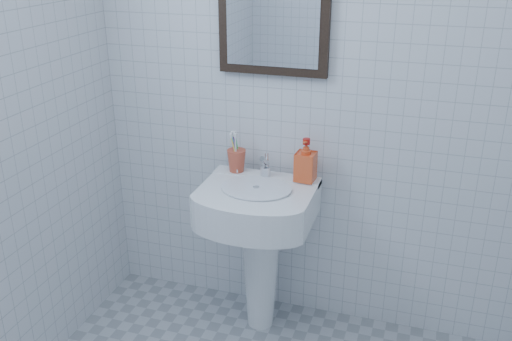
% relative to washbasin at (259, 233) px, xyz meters
% --- Properties ---
extents(wall_back, '(2.20, 0.02, 2.50)m').
position_rel_washbasin_xyz_m(wall_back, '(0.25, 0.22, 0.72)').
color(wall_back, silver).
rests_on(wall_back, ground).
extents(washbasin, '(0.51, 0.37, 0.79)m').
position_rel_washbasin_xyz_m(washbasin, '(0.00, 0.00, 0.00)').
color(washbasin, white).
rests_on(washbasin, ground).
extents(faucet, '(0.05, 0.10, 0.12)m').
position_rel_washbasin_xyz_m(faucet, '(0.00, 0.09, 0.30)').
color(faucet, silver).
rests_on(faucet, washbasin).
extents(toothbrush_cup, '(0.11, 0.11, 0.11)m').
position_rel_washbasin_xyz_m(toothbrush_cup, '(-0.15, 0.12, 0.31)').
color(toothbrush_cup, '#BD4830').
rests_on(toothbrush_cup, washbasin).
extents(soap_dispenser, '(0.10, 0.10, 0.20)m').
position_rel_washbasin_xyz_m(soap_dispenser, '(0.19, 0.11, 0.35)').
color(soap_dispenser, red).
rests_on(soap_dispenser, washbasin).
extents(wall_mirror, '(0.50, 0.04, 0.62)m').
position_rel_washbasin_xyz_m(wall_mirror, '(-0.00, 0.20, 1.02)').
color(wall_mirror, black).
rests_on(wall_mirror, wall_back).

